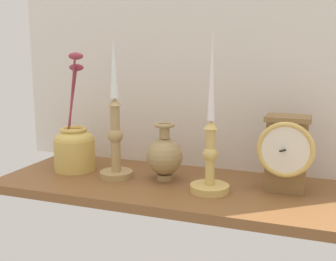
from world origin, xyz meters
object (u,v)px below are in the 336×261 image
mantel_clock (286,152)px  candlestick_tall_center (210,153)px  candlestick_tall_left (115,134)px  brass_vase_bulbous (165,155)px  brass_vase_jar (74,146)px

mantel_clock → candlestick_tall_center: candlestick_tall_center is taller
candlestick_tall_left → candlestick_tall_center: (27.14, -2.66, -2.33)cm
brass_vase_bulbous → mantel_clock: bearing=3.8°
candlestick_tall_center → candlestick_tall_left: bearing=174.4°
mantel_clock → candlestick_tall_left: 44.77cm
candlestick_tall_left → brass_vase_jar: candlestick_tall_left is taller
mantel_clock → candlestick_tall_left: bearing=-174.1°
candlestick_tall_center → brass_vase_bulbous: size_ratio=2.52×
candlestick_tall_left → brass_vase_jar: size_ratio=1.13×
mantel_clock → brass_vase_bulbous: bearing=-176.2°
mantel_clock → brass_vase_bulbous: size_ratio=1.21×
mantel_clock → candlestick_tall_center: bearing=-157.2°
mantel_clock → brass_vase_bulbous: (-31.22, -2.05, -3.07)cm
mantel_clock → brass_vase_bulbous: 31.44cm
candlestick_tall_left → brass_vase_bulbous: size_ratio=2.47×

